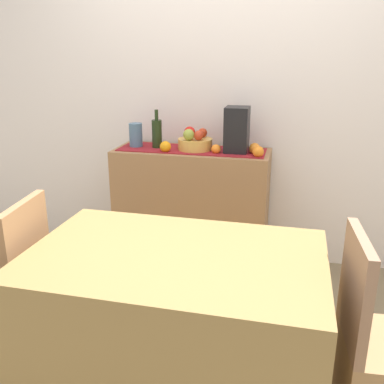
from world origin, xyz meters
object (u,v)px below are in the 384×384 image
object	(u,v)px
sideboard_console	(192,208)
fruit_bowl	(195,144)
ceramic_vase	(136,135)
wine_bottle	(157,133)
dining_table	(176,327)
chair_near_window	(6,319)
coffee_maker	(237,130)

from	to	relation	value
sideboard_console	fruit_bowl	xyz separation A→B (m)	(0.03, 0.00, 0.49)
fruit_bowl	ceramic_vase	distance (m)	0.45
wine_bottle	dining_table	distance (m)	1.56
ceramic_vase	chair_near_window	xyz separation A→B (m)	(-0.23, -1.34, -0.71)
dining_table	chair_near_window	xyz separation A→B (m)	(-0.90, 0.00, -0.10)
wine_bottle	sideboard_console	bearing A→B (deg)	0.00
fruit_bowl	chair_near_window	bearing A→B (deg)	-116.79
dining_table	chair_near_window	size ratio (longest dim) A/B	1.42
sideboard_console	ceramic_vase	world-z (taller)	ceramic_vase
sideboard_console	chair_near_window	xyz separation A→B (m)	(-0.65, -1.34, -0.18)
ceramic_vase	dining_table	size ratio (longest dim) A/B	0.14
dining_table	ceramic_vase	bearing A→B (deg)	116.61
fruit_bowl	dining_table	distance (m)	1.47
wine_bottle	dining_table	size ratio (longest dim) A/B	0.22
fruit_bowl	chair_near_window	world-z (taller)	fruit_bowl
ceramic_vase	chair_near_window	distance (m)	1.53
fruit_bowl	dining_table	bearing A→B (deg)	-80.47
chair_near_window	fruit_bowl	bearing A→B (deg)	63.21
ceramic_vase	chair_near_window	world-z (taller)	ceramic_vase
fruit_bowl	ceramic_vase	world-z (taller)	ceramic_vase
fruit_bowl	coffee_maker	bearing A→B (deg)	0.00
dining_table	chair_near_window	bearing A→B (deg)	179.88
dining_table	chair_near_window	world-z (taller)	chair_near_window
wine_bottle	ceramic_vase	xyz separation A→B (m)	(-0.16, 0.00, -0.02)
coffee_maker	sideboard_console	bearing A→B (deg)	180.00
wine_bottle	ceramic_vase	distance (m)	0.16
sideboard_console	wine_bottle	distance (m)	0.61
coffee_maker	chair_near_window	distance (m)	1.83
sideboard_console	chair_near_window	size ratio (longest dim) A/B	1.24
fruit_bowl	coffee_maker	world-z (taller)	coffee_maker
sideboard_console	coffee_maker	world-z (taller)	coffee_maker
sideboard_console	dining_table	size ratio (longest dim) A/B	0.87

